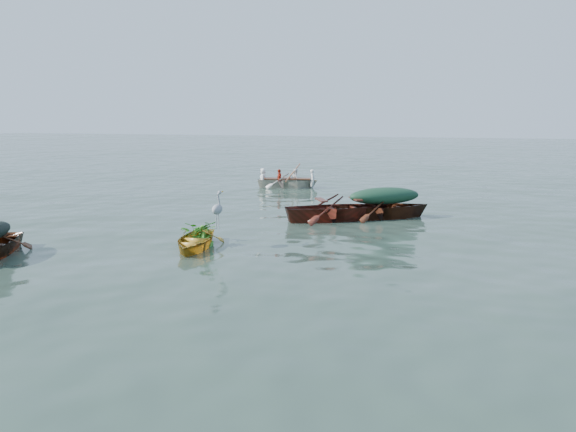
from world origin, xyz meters
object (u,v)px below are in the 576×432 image
Objects in this scene: open_wooden_boat at (338,220)px; yellow_dinghy at (195,248)px; green_tarp_boat at (384,218)px; rowed_boat at (288,188)px; heron at (217,215)px.

yellow_dinghy is at bearing 121.36° from open_wooden_boat.
green_tarp_boat is 7.93m from rowed_boat.
open_wooden_boat is at bearing 90.00° from green_tarp_boat.
green_tarp_boat is 1.49m from open_wooden_boat.
heron reaches higher than yellow_dinghy.
green_tarp_boat is (3.84, 5.27, 0.00)m from yellow_dinghy.
open_wooden_boat is (2.57, 4.50, 0.00)m from yellow_dinghy.
yellow_dinghy is at bearing 173.79° from rowed_boat.
rowed_boat is (-1.13, 11.45, 0.00)m from yellow_dinghy.
yellow_dinghy is 5.18m from open_wooden_boat.
heron is (1.65, -11.29, 0.81)m from rowed_boat.
green_tarp_boat is 4.49× the size of heron.
rowed_boat is at bearing 83.74° from yellow_dinghy.
open_wooden_boat is at bearing 48.43° from yellow_dinghy.
rowed_boat is 11.44m from heron.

